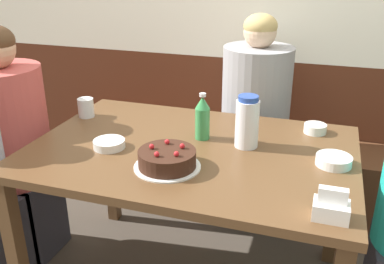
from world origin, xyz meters
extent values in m
cube|color=#4C2314|center=(0.00, 1.05, 0.45)|extent=(4.80, 0.04, 0.90)
cube|color=#56331E|center=(0.00, 0.83, 0.22)|extent=(2.24, 0.38, 0.45)
cube|color=brown|center=(0.00, 0.00, 0.73)|extent=(1.36, 0.93, 0.03)
cube|color=brown|center=(-0.63, -0.41, 0.36)|extent=(0.06, 0.06, 0.71)
cube|color=brown|center=(-0.63, 0.41, 0.36)|extent=(0.06, 0.06, 0.71)
cube|color=brown|center=(0.63, 0.41, 0.36)|extent=(0.06, 0.06, 0.71)
cylinder|color=white|center=(-0.03, -0.20, 0.75)|extent=(0.26, 0.26, 0.01)
cylinder|color=#381E14|center=(-0.03, -0.20, 0.79)|extent=(0.22, 0.22, 0.06)
sphere|color=red|center=(-0.05, -0.14, 0.83)|extent=(0.02, 0.02, 0.02)
sphere|color=red|center=(-0.09, -0.20, 0.83)|extent=(0.02, 0.02, 0.02)
sphere|color=red|center=(-0.05, -0.26, 0.83)|extent=(0.02, 0.02, 0.02)
sphere|color=red|center=(0.02, -0.23, 0.83)|extent=(0.02, 0.02, 0.02)
sphere|color=red|center=(0.02, -0.16, 0.83)|extent=(0.02, 0.02, 0.02)
cylinder|color=white|center=(0.22, 0.09, 0.85)|extent=(0.10, 0.10, 0.20)
cylinder|color=#28479E|center=(0.22, 0.09, 0.96)|extent=(0.08, 0.08, 0.02)
cylinder|color=#388E4C|center=(0.02, 0.11, 0.82)|extent=(0.06, 0.06, 0.14)
cone|color=#388E4C|center=(0.02, 0.11, 0.92)|extent=(0.06, 0.06, 0.05)
cylinder|color=silver|center=(0.02, 0.11, 0.95)|extent=(0.03, 0.03, 0.01)
cube|color=white|center=(0.57, -0.36, 0.77)|extent=(0.11, 0.08, 0.05)
cube|color=white|center=(0.57, -0.36, 0.83)|extent=(0.09, 0.03, 0.05)
cylinder|color=white|center=(-0.33, -0.11, 0.76)|extent=(0.13, 0.13, 0.03)
cylinder|color=white|center=(0.58, 0.02, 0.77)|extent=(0.14, 0.14, 0.04)
cylinder|color=white|center=(0.49, 0.33, 0.77)|extent=(0.10, 0.10, 0.04)
cylinder|color=silver|center=(-0.62, 0.19, 0.79)|extent=(0.08, 0.08, 0.09)
cube|color=#33333D|center=(0.15, 0.72, 0.23)|extent=(0.30, 0.34, 0.45)
cylinder|color=#99999E|center=(0.15, 0.72, 0.75)|extent=(0.38, 0.38, 0.59)
sphere|color=beige|center=(0.15, 0.72, 1.12)|extent=(0.18, 0.18, 0.18)
ellipsoid|color=tan|center=(0.15, 0.72, 1.15)|extent=(0.18, 0.18, 0.13)
cube|color=#33333D|center=(-0.94, -0.01, 0.23)|extent=(0.34, 0.30, 0.45)
cylinder|color=#BC4C47|center=(-0.94, -0.01, 0.74)|extent=(0.39, 0.39, 0.57)
camera|label=1|loc=(0.51, -1.56, 1.51)|focal=40.00mm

